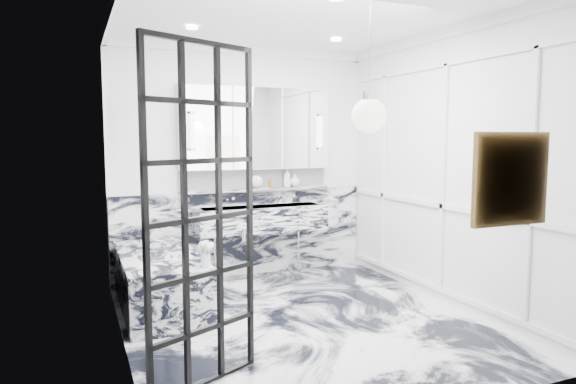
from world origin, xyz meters
name	(u,v)px	position (x,y,z in m)	size (l,w,h in m)	color
floor	(303,320)	(0.00, 0.00, 0.00)	(3.60, 3.60, 0.00)	silver
ceiling	(304,13)	(0.00, 0.00, 2.80)	(3.60, 3.60, 0.00)	white
wall_back	(243,163)	(0.00, 1.80, 1.40)	(3.60, 3.60, 0.00)	white
wall_front	(431,190)	(0.00, -1.80, 1.40)	(3.60, 3.60, 0.00)	white
wall_left	(119,177)	(-1.60, 0.00, 1.40)	(3.60, 3.60, 0.00)	white
wall_right	(445,168)	(1.60, 0.00, 1.40)	(3.60, 3.60, 0.00)	white
marble_clad_back	(244,233)	(0.00, 1.78, 0.53)	(3.18, 0.05, 1.05)	silver
marble_clad_left	(121,184)	(-1.59, 0.00, 1.34)	(0.02, 3.56, 2.68)	silver
panel_molding	(443,177)	(1.58, 0.00, 1.30)	(0.03, 3.40, 2.30)	white
soap_bottle_a	(287,177)	(0.55, 1.71, 1.21)	(0.09, 0.09, 0.23)	#8C5919
soap_bottle_b	(287,180)	(0.55, 1.71, 1.17)	(0.07, 0.08, 0.16)	#4C4C51
soap_bottle_c	(295,180)	(0.66, 1.71, 1.17)	(0.13, 0.13, 0.16)	silver
face_pot	(256,182)	(0.14, 1.71, 1.17)	(0.16, 0.16, 0.16)	white
amber_bottle	(271,183)	(0.33, 1.71, 1.14)	(0.04, 0.04, 0.10)	#8C5919
flower_vase	(206,261)	(-0.87, 0.19, 0.61)	(0.09, 0.09, 0.12)	silver
crittall_door	(202,219)	(-1.14, -0.86, 1.16)	(0.88, 0.04, 2.33)	black
artwork	(511,179)	(0.66, -1.76, 1.44)	(0.50, 0.05, 0.50)	#BD5813
pendant_light	(369,116)	(0.02, -1.07, 1.86)	(0.25, 0.25, 0.25)	white
trough_sink	(261,218)	(0.15, 1.55, 0.73)	(1.60, 0.45, 0.30)	silver
ledge	(257,189)	(0.15, 1.72, 1.07)	(1.90, 0.14, 0.04)	silver
subway_tile	(255,178)	(0.15, 1.78, 1.21)	(1.90, 0.03, 0.23)	white
mirror_cabinet	(256,128)	(0.15, 1.73, 1.82)	(1.90, 0.16, 1.00)	white
sconce_left	(191,131)	(-0.67, 1.63, 1.78)	(0.07, 0.07, 0.40)	white
sconce_right	(320,132)	(0.97, 1.63, 1.78)	(0.07, 0.07, 0.40)	white
bathtub	(160,281)	(-1.18, 0.90, 0.28)	(0.75, 1.65, 0.55)	silver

